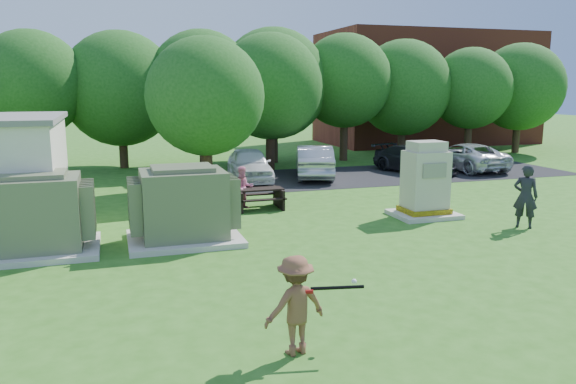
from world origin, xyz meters
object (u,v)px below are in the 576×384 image
object	(u,v)px
generator_cabinet	(425,184)
picnic_table	(259,196)
car_silver_b	(465,157)
batter	(295,305)
transformer_right	(184,206)
person_by_generator	(525,196)
person_at_picnic	(243,188)
car_dark	(414,159)
car_silver_a	(314,161)
car_white	(249,165)
transformer_left	(35,216)

from	to	relation	value
generator_cabinet	picnic_table	xyz separation A→B (m)	(-4.83, 2.72, -0.63)
generator_cabinet	car_silver_b	size ratio (longest dim) A/B	0.50
car_silver_b	batter	bearing A→B (deg)	46.46
transformer_right	person_by_generator	size ratio (longest dim) A/B	1.58
person_at_picnic	car_dark	xyz separation A→B (m)	(9.80, 5.49, -0.08)
picnic_table	car_silver_a	distance (m)	7.08
batter	person_at_picnic	size ratio (longest dim) A/B	1.09
transformer_right	car_white	distance (m)	9.97
transformer_right	picnic_table	distance (m)	4.54
person_at_picnic	car_dark	bearing A→B (deg)	28.70
transformer_left	car_silver_b	size ratio (longest dim) A/B	0.62
batter	person_by_generator	bearing A→B (deg)	-159.25
picnic_table	person_by_generator	xyz separation A→B (m)	(6.90, -4.91, 0.51)
batter	picnic_table	bearing A→B (deg)	-112.43
transformer_right	car_silver_b	distance (m)	17.75
batter	car_white	xyz separation A→B (m)	(3.18, 16.22, -0.06)
picnic_table	generator_cabinet	bearing A→B (deg)	-29.41
car_white	car_dark	xyz separation A→B (m)	(8.25, -0.00, -0.08)
transformer_right	picnic_table	size ratio (longest dim) A/B	1.80
person_by_generator	car_silver_b	world-z (taller)	person_by_generator
person_by_generator	car_silver_a	distance (m)	11.01
batter	car_silver_b	distance (m)	21.69
car_dark	transformer_right	bearing A→B (deg)	-160.63
person_by_generator	transformer_left	bearing A→B (deg)	35.33
picnic_table	car_silver_b	distance (m)	13.52
batter	transformer_left	bearing A→B (deg)	-68.38
person_at_picnic	transformer_right	bearing A→B (deg)	-124.99
car_white	transformer_right	bearing A→B (deg)	-107.80
person_by_generator	car_silver_a	size ratio (longest dim) A/B	0.42
batter	car_silver_b	world-z (taller)	batter
car_dark	car_silver_b	xyz separation A→B (m)	(2.92, 0.04, 0.02)
transformer_left	car_white	bearing A→B (deg)	49.71
car_silver_a	car_dark	size ratio (longest dim) A/B	1.01
generator_cabinet	car_white	world-z (taller)	generator_cabinet
batter	car_dark	bearing A→B (deg)	-136.18
transformer_left	car_white	world-z (taller)	transformer_left
batter	car_silver_b	bearing A→B (deg)	-142.44
person_by_generator	person_at_picnic	world-z (taller)	person_by_generator
person_at_picnic	car_dark	world-z (taller)	person_at_picnic
car_silver_a	person_at_picnic	bearing A→B (deg)	67.03
picnic_table	car_dark	distance (m)	10.93
generator_cabinet	batter	size ratio (longest dim) A/B	1.53
picnic_table	car_silver_b	xyz separation A→B (m)	(12.23, 5.76, 0.23)
person_at_picnic	car_silver_a	world-z (taller)	car_silver_a
batter	car_silver_a	bearing A→B (deg)	-122.03
transformer_right	picnic_table	xyz separation A→B (m)	(2.97, 3.39, -0.52)
transformer_left	generator_cabinet	bearing A→B (deg)	3.34
batter	person_by_generator	distance (m)	10.62
transformer_left	car_dark	distance (m)	18.40
generator_cabinet	picnic_table	size ratio (longest dim) A/B	1.47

